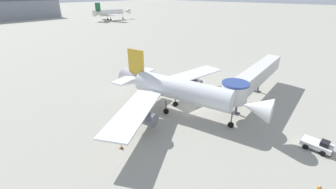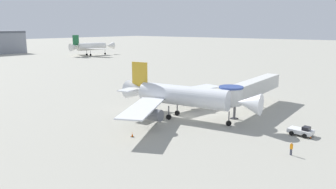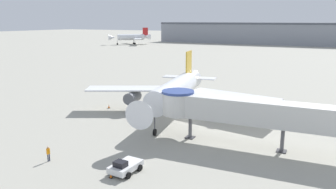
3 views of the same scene
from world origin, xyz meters
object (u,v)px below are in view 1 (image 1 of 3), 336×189
(traffic_cone_apron_front, at_px, (330,154))
(traffic_cone_port_wing, at_px, (121,146))
(pushback_tug_white, at_px, (318,145))
(background_jet_green_tail, at_px, (111,12))
(jet_bridge, at_px, (253,78))
(main_airplane, at_px, (178,90))

(traffic_cone_apron_front, relative_size, traffic_cone_port_wing, 0.86)
(pushback_tug_white, distance_m, background_jet_green_tail, 153.79)
(traffic_cone_port_wing, xyz_separation_m, background_jet_green_tail, (85.80, 117.98, 4.74))
(pushback_tug_white, bearing_deg, jet_bridge, 59.52)
(main_airplane, bearing_deg, traffic_cone_apron_front, -89.72)
(traffic_cone_apron_front, bearing_deg, background_jet_green_tail, 63.18)
(jet_bridge, bearing_deg, main_airplane, 146.78)
(jet_bridge, relative_size, pushback_tug_white, 6.59)
(main_airplane, height_order, traffic_cone_port_wing, main_airplane)
(main_airplane, distance_m, background_jet_green_tail, 138.63)
(jet_bridge, xyz_separation_m, traffic_cone_port_wing, (-24.65, 6.80, -4.01))
(main_airplane, xyz_separation_m, traffic_cone_apron_front, (3.38, -21.09, -3.75))
(traffic_cone_apron_front, bearing_deg, jet_bridge, 57.11)
(jet_bridge, xyz_separation_m, pushback_tug_white, (-8.37, -12.33, -3.69))
(main_airplane, bearing_deg, background_jet_green_tail, 49.16)
(jet_bridge, height_order, traffic_cone_port_wing, jet_bridge)
(main_airplane, xyz_separation_m, pushback_tug_white, (3.97, -19.56, -3.37))
(jet_bridge, distance_m, background_jet_green_tail, 138.96)
(jet_bridge, distance_m, traffic_cone_port_wing, 25.89)
(main_airplane, xyz_separation_m, jet_bridge, (12.34, -7.23, 0.32))
(background_jet_green_tail, bearing_deg, pushback_tug_white, 158.19)
(jet_bridge, height_order, background_jet_green_tail, background_jet_green_tail)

